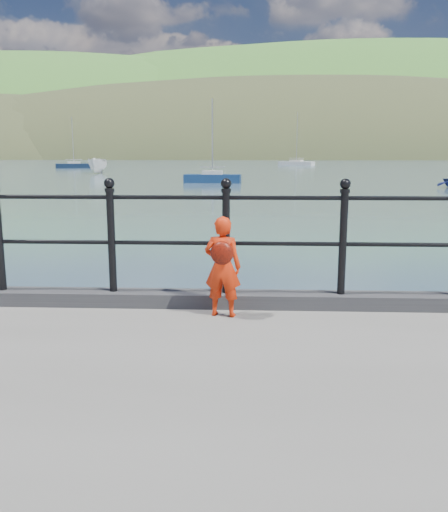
{
  "coord_description": "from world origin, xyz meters",
  "views": [
    {
      "loc": [
        0.84,
        -5.67,
        2.62
      ],
      "look_at": [
        0.58,
        -0.2,
        1.55
      ],
      "focal_mm": 38.0,
      "sensor_mm": 36.0,
      "label": 1
    }
  ],
  "objects_px": {
    "launch_white": "(98,166)",
    "sailboat_deep": "(296,163)",
    "railing": "(168,229)",
    "sailboat_left": "(74,166)",
    "sailboat_port": "(213,179)",
    "child": "(223,266)"
  },
  "relations": [
    {
      "from": "launch_white",
      "to": "sailboat_deep",
      "type": "distance_m",
      "value": 46.74
    },
    {
      "from": "railing",
      "to": "sailboat_left",
      "type": "bearing_deg",
      "value": 108.63
    },
    {
      "from": "railing",
      "to": "launch_white",
      "type": "bearing_deg",
      "value": 106.29
    },
    {
      "from": "sailboat_deep",
      "to": "sailboat_port",
      "type": "bearing_deg",
      "value": -72.64
    },
    {
      "from": "child",
      "to": "sailboat_left",
      "type": "xyz_separation_m",
      "value": [
        -26.86,
        78.27,
        -1.17
      ]
    },
    {
      "from": "child",
      "to": "sailboat_left",
      "type": "distance_m",
      "value": 82.76
    },
    {
      "from": "railing",
      "to": "sailboat_port",
      "type": "height_order",
      "value": "sailboat_port"
    },
    {
      "from": "launch_white",
      "to": "sailboat_port",
      "type": "height_order",
      "value": "sailboat_port"
    },
    {
      "from": "railing",
      "to": "sailboat_left",
      "type": "distance_m",
      "value": 82.25
    },
    {
      "from": "launch_white",
      "to": "sailboat_port",
      "type": "relative_size",
      "value": 0.68
    },
    {
      "from": "launch_white",
      "to": "sailboat_left",
      "type": "xyz_separation_m",
      "value": [
        -9.5,
        20.52,
        -0.58
      ]
    },
    {
      "from": "sailboat_deep",
      "to": "sailboat_port",
      "type": "distance_m",
      "value": 57.52
    },
    {
      "from": "launch_white",
      "to": "sailboat_port",
      "type": "distance_m",
      "value": 22.85
    },
    {
      "from": "launch_white",
      "to": "sailboat_deep",
      "type": "height_order",
      "value": "sailboat_deep"
    },
    {
      "from": "railing",
      "to": "sailboat_deep",
      "type": "xyz_separation_m",
      "value": [
        9.41,
        96.12,
        -1.48
      ]
    },
    {
      "from": "sailboat_port",
      "to": "sailboat_left",
      "type": "distance_m",
      "value": 45.08
    },
    {
      "from": "child",
      "to": "sailboat_deep",
      "type": "xyz_separation_m",
      "value": [
        8.83,
        96.46,
        -1.17
      ]
    },
    {
      "from": "sailboat_deep",
      "to": "sailboat_left",
      "type": "relative_size",
      "value": 1.22
    },
    {
      "from": "sailboat_port",
      "to": "sailboat_left",
      "type": "xyz_separation_m",
      "value": [
        -24.03,
        38.14,
        -0.0
      ]
    },
    {
      "from": "child",
      "to": "launch_white",
      "type": "relative_size",
      "value": 0.21
    },
    {
      "from": "launch_white",
      "to": "sailboat_left",
      "type": "distance_m",
      "value": 22.62
    },
    {
      "from": "launch_white",
      "to": "railing",
      "type": "bearing_deg",
      "value": -75.93
    }
  ]
}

